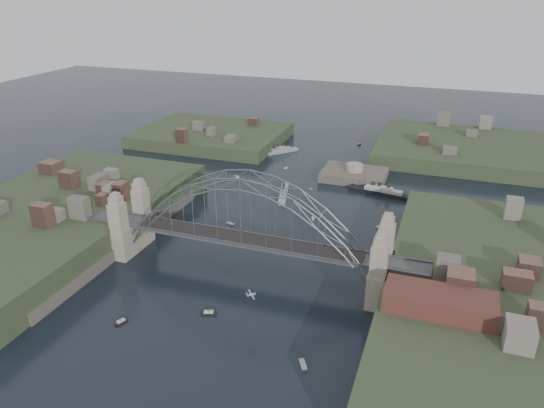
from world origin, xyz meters
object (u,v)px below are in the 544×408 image
(naval_cruiser_far, at_px, (280,151))
(ocean_liner, at_px, (383,193))
(wharf_shed, at_px, (439,302))
(naval_cruiser_near, at_px, (284,193))
(bridge, at_px, (246,224))
(fort_island, at_px, (354,180))

(naval_cruiser_far, height_order, ocean_liner, ocean_liner)
(wharf_shed, height_order, naval_cruiser_near, wharf_shed)
(naval_cruiser_near, xyz_separation_m, ocean_liner, (30.40, 11.12, 0.09))
(naval_cruiser_near, distance_m, ocean_liner, 32.37)
(bridge, height_order, fort_island, bridge)
(wharf_shed, distance_m, naval_cruiser_near, 79.96)
(bridge, xyz_separation_m, naval_cruiser_far, (-21.73, 89.08, -11.51))
(fort_island, height_order, ocean_liner, fort_island)
(naval_cruiser_far, bearing_deg, bridge, -76.29)
(bridge, bearing_deg, wharf_shed, -17.65)
(fort_island, relative_size, wharf_shed, 1.10)
(wharf_shed, relative_size, ocean_liner, 0.88)
(wharf_shed, height_order, naval_cruiser_far, wharf_shed)
(wharf_shed, bearing_deg, naval_cruiser_near, 129.45)
(bridge, relative_size, naval_cruiser_near, 5.02)
(wharf_shed, xyz_separation_m, ocean_liner, (-20.07, 72.45, -9.14))
(bridge, distance_m, naval_cruiser_far, 92.41)
(naval_cruiser_near, distance_m, naval_cruiser_far, 44.45)
(wharf_shed, relative_size, naval_cruiser_near, 1.20)
(ocean_liner, bearing_deg, naval_cruiser_far, 146.15)
(bridge, bearing_deg, fort_island, 80.27)
(wharf_shed, distance_m, naval_cruiser_far, 122.59)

